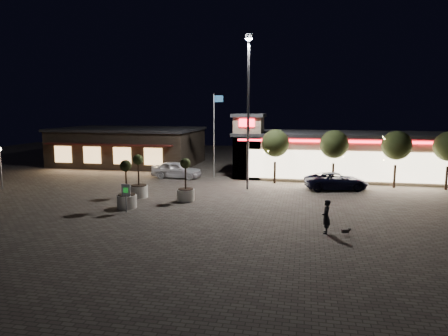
% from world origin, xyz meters
% --- Properties ---
extents(ground, '(90.00, 90.00, 0.00)m').
position_xyz_m(ground, '(0.00, 0.00, 0.00)').
color(ground, '#675E53').
rests_on(ground, ground).
extents(retail_building, '(20.40, 8.40, 6.10)m').
position_xyz_m(retail_building, '(9.51, 15.82, 2.21)').
color(retail_building, tan).
rests_on(retail_building, ground).
extents(restaurant_building, '(16.40, 11.00, 4.30)m').
position_xyz_m(restaurant_building, '(-14.00, 19.97, 2.16)').
color(restaurant_building, '#382D23').
rests_on(restaurant_building, ground).
extents(floodlight_pole, '(0.60, 0.40, 12.38)m').
position_xyz_m(floodlight_pole, '(2.00, 8.00, 7.02)').
color(floodlight_pole, gray).
rests_on(floodlight_pole, ground).
extents(flagpole, '(0.95, 0.10, 8.00)m').
position_xyz_m(flagpole, '(-1.90, 13.00, 4.74)').
color(flagpole, white).
rests_on(flagpole, ground).
extents(lamp_post_west, '(0.36, 0.36, 3.48)m').
position_xyz_m(lamp_post_west, '(-18.00, 4.00, 2.46)').
color(lamp_post_west, gray).
rests_on(lamp_post_west, ground).
extents(string_tree_a, '(2.42, 2.42, 4.79)m').
position_xyz_m(string_tree_a, '(4.00, 11.00, 3.56)').
color(string_tree_a, '#332319').
rests_on(string_tree_a, ground).
extents(string_tree_b, '(2.42, 2.42, 4.79)m').
position_xyz_m(string_tree_b, '(9.00, 11.00, 3.56)').
color(string_tree_b, '#332319').
rests_on(string_tree_b, ground).
extents(string_tree_c, '(2.42, 2.42, 4.79)m').
position_xyz_m(string_tree_c, '(14.00, 11.00, 3.56)').
color(string_tree_c, '#332319').
rests_on(string_tree_c, ground).
extents(pickup_truck, '(5.49, 3.45, 1.41)m').
position_xyz_m(pickup_truck, '(9.16, 9.25, 0.71)').
color(pickup_truck, black).
rests_on(pickup_truck, ground).
extents(white_sedan, '(4.80, 2.04, 1.62)m').
position_xyz_m(white_sedan, '(-5.41, 11.79, 0.81)').
color(white_sedan, white).
rests_on(white_sedan, ground).
extents(pedestrian, '(0.46, 0.68, 1.82)m').
position_xyz_m(pedestrian, '(7.81, -2.85, 0.91)').
color(pedestrian, black).
rests_on(pedestrian, ground).
extents(dog, '(0.50, 0.30, 0.27)m').
position_xyz_m(dog, '(8.87, -3.02, 0.27)').
color(dog, '#59514C').
rests_on(dog, ground).
extents(planter_left, '(1.32, 1.32, 3.24)m').
position_xyz_m(planter_left, '(-5.53, 3.28, 1.00)').
color(planter_left, silver).
rests_on(planter_left, ground).
extents(planter_mid, '(1.32, 1.32, 3.24)m').
position_xyz_m(planter_mid, '(-5.03, 0.12, 1.00)').
color(planter_mid, silver).
rests_on(planter_mid, ground).
extents(planter_right, '(1.27, 1.27, 3.12)m').
position_xyz_m(planter_right, '(-1.74, 2.82, 0.96)').
color(planter_right, silver).
rests_on(planter_right, ground).
extents(valet_sign, '(0.61, 0.10, 1.85)m').
position_xyz_m(valet_sign, '(-4.55, -0.96, 1.29)').
color(valet_sign, gray).
rests_on(valet_sign, ground).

